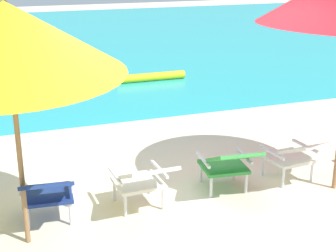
{
  "coord_description": "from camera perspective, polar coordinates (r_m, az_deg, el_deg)",
  "views": [
    {
      "loc": [
        -2.0,
        -4.95,
        2.73
      ],
      "look_at": [
        0.0,
        0.49,
        0.75
      ],
      "focal_mm": 54.24,
      "sensor_mm": 36.0,
      "label": 1
    }
  ],
  "objects": [
    {
      "name": "lounge_chair_far_left",
      "position": [
        5.41,
        -13.41,
        -7.13
      ],
      "size": [
        0.62,
        0.93,
        0.68
      ],
      "color": "navy",
      "rests_on": "ground_plane"
    },
    {
      "name": "beach_umbrella_left",
      "position": [
        4.68,
        -17.57,
        9.3
      ],
      "size": [
        2.81,
        2.82,
        2.41
      ],
      "color": "olive",
      "rests_on": "ground_plane"
    },
    {
      "name": "ground_plane",
      "position": [
        9.56,
        -7.3,
        2.12
      ],
      "size": [
        40.0,
        40.0,
        0.0
      ],
      "primitive_type": "plane",
      "color": "beige"
    },
    {
      "name": "lounge_chair_near_right",
      "position": [
        5.99,
        6.84,
        -4.12
      ],
      "size": [
        0.64,
        0.93,
        0.68
      ],
      "color": "#338E3D",
      "rests_on": "ground_plane"
    },
    {
      "name": "lounge_chair_far_right",
      "position": [
        6.41,
        14.37,
        -3.02
      ],
      "size": [
        0.61,
        0.91,
        0.68
      ],
      "color": "silver",
      "rests_on": "ground_plane"
    },
    {
      "name": "lounge_chair_near_left",
      "position": [
        5.56,
        -2.83,
        -5.9
      ],
      "size": [
        0.56,
        0.89,
        0.68
      ],
      "color": "silver",
      "rests_on": "ground_plane"
    },
    {
      "name": "swim_buoy",
      "position": [
        11.44,
        -1.95,
        5.55
      ],
      "size": [
        1.6,
        0.18,
        0.18
      ],
      "primitive_type": "cylinder",
      "rotation": [
        0.0,
        1.57,
        0.0
      ],
      "color": "yellow",
      "rests_on": "ocean_band"
    },
    {
      "name": "ocean_band",
      "position": [
        17.28,
        -13.5,
        9.26
      ],
      "size": [
        40.0,
        18.0,
        0.01
      ],
      "primitive_type": "cube",
      "color": "#28B2B7",
      "rests_on": "ground_plane"
    }
  ]
}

